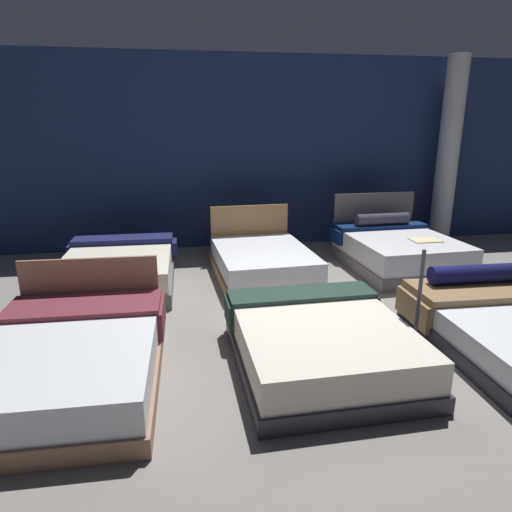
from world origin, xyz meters
TOP-DOWN VIEW (x-y plane):
  - ground_plane at (0.00, 0.00)m, footprint 18.00×18.00m
  - showroom_back_wall at (0.00, 3.70)m, footprint 18.00×0.06m
  - bed_0 at (-2.27, -0.93)m, footprint 1.60×2.18m
  - bed_1 at (0.05, -1.00)m, footprint 1.69×1.95m
  - bed_2 at (2.17, -0.95)m, footprint 1.77×2.12m
  - bed_3 at (-2.18, 1.71)m, footprint 1.67×2.14m
  - bed_4 at (-0.04, 1.71)m, footprint 1.53×2.05m
  - bed_5 at (2.22, 1.82)m, footprint 1.73×2.08m
  - price_sign at (1.11, -0.87)m, footprint 0.28×0.24m
  - support_pillar at (3.85, 3.29)m, footprint 0.40×0.40m

SIDE VIEW (x-z plane):
  - ground_plane at x=0.00m, z-range -0.02..0.00m
  - bed_2 at x=2.17m, z-range -0.12..0.57m
  - bed_1 at x=0.05m, z-range -0.02..0.49m
  - bed_4 at x=-0.04m, z-range -0.24..0.72m
  - bed_0 at x=-2.27m, z-range -0.20..0.69m
  - bed_3 at x=-2.18m, z-range -0.03..0.53m
  - bed_5 at x=2.22m, z-range -0.26..0.84m
  - price_sign at x=1.11m, z-range -0.13..1.07m
  - showroom_back_wall at x=0.00m, z-range 0.00..3.50m
  - support_pillar at x=3.85m, z-range 0.00..3.50m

